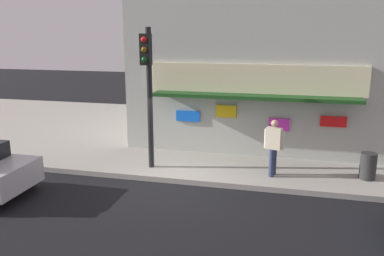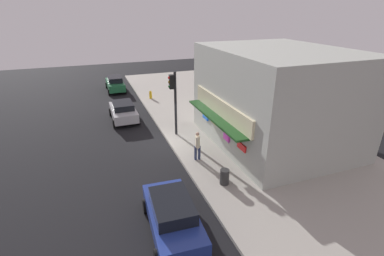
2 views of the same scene
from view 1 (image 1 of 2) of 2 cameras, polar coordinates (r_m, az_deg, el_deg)
The scene contains 6 objects.
ground_plane at distance 12.39m, azimuth -2.87°, elevation -8.01°, with size 64.39×64.39×0.00m, color black.
sidewalk at distance 17.71m, azimuth 2.40°, elevation -0.99°, with size 42.93×11.56×0.17m, color #A39E93.
corner_building at distance 17.84m, azimuth 10.18°, elevation 9.25°, with size 9.73×8.59×6.17m.
traffic_light at distance 12.63m, azimuth -6.34°, elevation 6.93°, with size 0.32×0.58×4.55m.
trash_can at distance 13.28m, azimuth 24.01°, elevation -5.03°, with size 0.48×0.48×0.82m, color #2D2D2D.
pedestrian at distance 12.49m, azimuth 11.67°, elevation -2.40°, with size 0.62×0.41×1.80m.
Camera 1 is at (3.29, -11.03, 4.58)m, focal length 37.05 mm.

